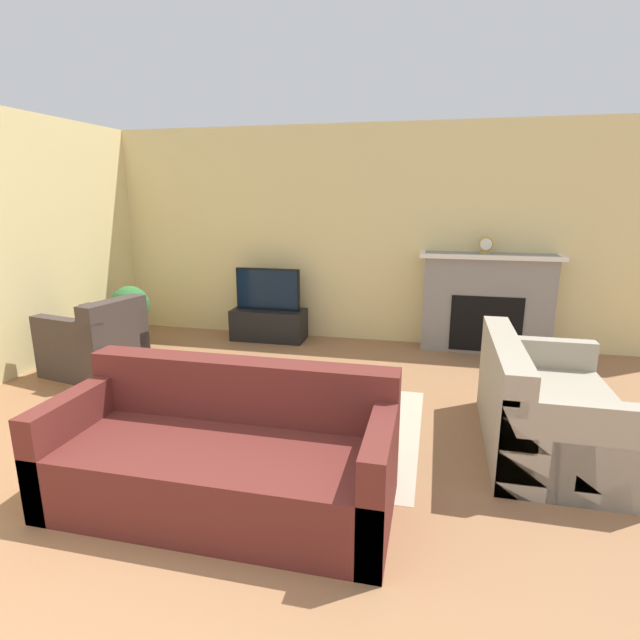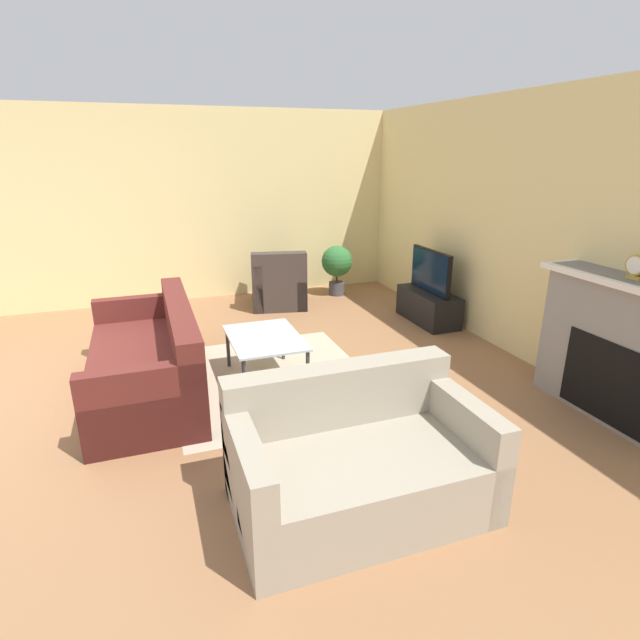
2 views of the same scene
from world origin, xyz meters
name	(u,v)px [view 1 (image 1 of 2)]	position (x,y,z in m)	size (l,w,h in m)	color
wall_back	(332,235)	(0.00, 5.02, 1.35)	(8.77, 0.06, 2.70)	beige
area_rug	(290,424)	(0.22, 2.34, 0.00)	(2.12, 1.86, 0.00)	#B7A88E
fireplace	(486,301)	(1.94, 4.82, 0.62)	(1.61, 0.38, 1.19)	gray
tv_stand	(269,324)	(-0.77, 4.69, 0.20)	(0.95, 0.42, 0.40)	black
tv	(268,289)	(-0.77, 4.69, 0.67)	(0.85, 0.06, 0.54)	black
couch_sectional	(225,458)	(0.13, 1.23, 0.29)	(2.06, 0.90, 0.82)	#5B231E
couch_loveseat	(544,411)	(2.17, 2.40, 0.29)	(0.92, 1.53, 0.82)	#9E937F
armchair_by_window	(96,346)	(-2.13, 3.05, 0.30)	(0.99, 0.90, 0.82)	#3D332D
coffee_table	(288,381)	(0.22, 2.29, 0.40)	(0.92, 0.66, 0.44)	#333338
potted_plant	(130,308)	(-2.36, 4.04, 0.48)	(0.47, 0.47, 0.76)	#47474C
mantel_clock	(486,245)	(1.88, 4.82, 1.29)	(0.16, 0.07, 0.19)	#B79338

